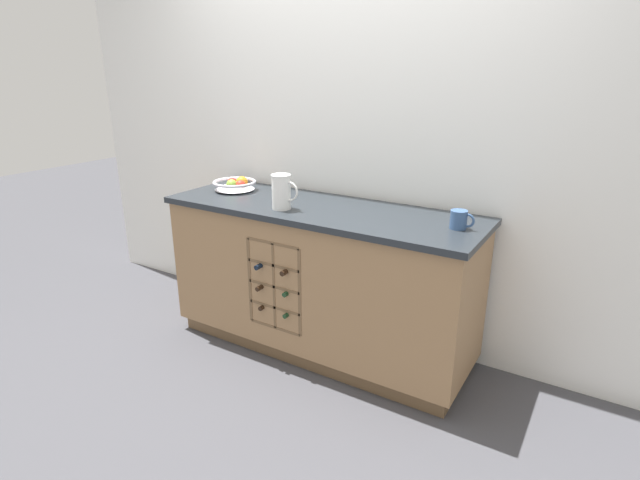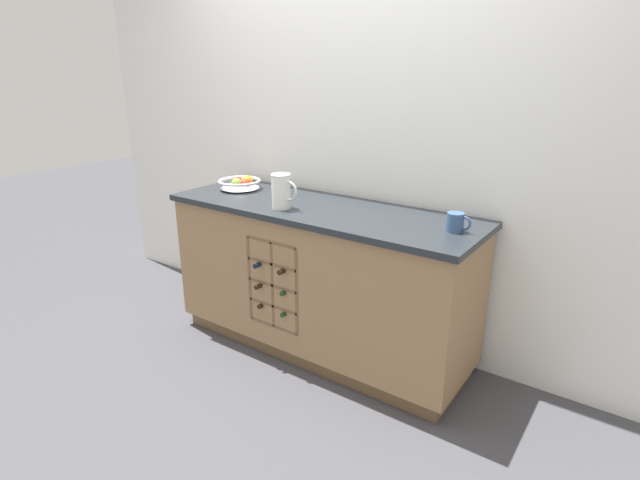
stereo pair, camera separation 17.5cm
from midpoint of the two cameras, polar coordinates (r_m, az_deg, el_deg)
The scene contains 6 objects.
ground_plane at distance 3.17m, azimuth -1.62°, elevation -12.07°, with size 14.00×14.00×0.00m, color #424247.
back_wall at distance 3.04m, azimuth 1.92°, elevation 12.15°, with size 4.40×0.06×2.55m, color white.
kitchen_island at distance 2.96m, azimuth -1.76°, elevation -4.50°, with size 1.85×0.64×0.90m.
fruit_bowl at distance 3.25m, azimuth -11.22°, elevation 6.27°, with size 0.27×0.27×0.08m.
white_pitcher at distance 2.77m, azimuth -6.21°, elevation 5.57°, with size 0.17×0.11×0.19m.
ceramic_mug at distance 2.49m, azimuth 13.71°, elevation 2.26°, with size 0.12×0.08×0.09m.
Camera 1 is at (1.42, -2.31, 1.65)m, focal length 28.00 mm.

